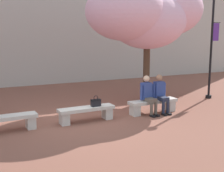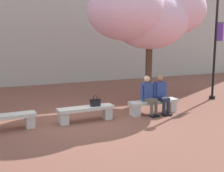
{
  "view_description": "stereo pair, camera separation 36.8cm",
  "coord_description": "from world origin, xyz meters",
  "views": [
    {
      "loc": [
        -3.14,
        -8.7,
        2.77
      ],
      "look_at": [
        0.95,
        0.2,
        1.0
      ],
      "focal_mm": 50.0,
      "sensor_mm": 36.0,
      "label": 1
    },
    {
      "loc": [
        -2.81,
        -8.85,
        2.77
      ],
      "look_at": [
        0.95,
        0.2,
        1.0
      ],
      "focal_mm": 50.0,
      "sensor_mm": 36.0,
      "label": 2
    }
  ],
  "objects": [
    {
      "name": "stone_bench_near_west",
      "position": [
        0.0,
        0.0,
        0.3
      ],
      "size": [
        1.77,
        0.49,
        0.45
      ],
      "color": "beige",
      "rests_on": "ground"
    },
    {
      "name": "stone_bench_center",
      "position": [
        2.38,
        0.0,
        0.3
      ],
      "size": [
        1.77,
        0.49,
        0.45
      ],
      "color": "beige",
      "rests_on": "ground"
    },
    {
      "name": "lamp_post_with_banner",
      "position": [
        5.73,
        1.04,
        2.51
      ],
      "size": [
        0.54,
        0.28,
        4.19
      ],
      "color": "black",
      "rests_on": "ground"
    },
    {
      "name": "handbag",
      "position": [
        0.3,
        -0.02,
        0.58
      ],
      "size": [
        0.3,
        0.15,
        0.34
      ],
      "color": "black",
      "rests_on": "stone_bench_near_west"
    },
    {
      "name": "ground_plane",
      "position": [
        0.0,
        0.0,
        0.0
      ],
      "size": [
        100.0,
        100.0,
        0.0
      ],
      "primitive_type": "plane",
      "color": "brown"
    },
    {
      "name": "stone_bench_west_end",
      "position": [
        -2.38,
        0.0,
        0.3
      ],
      "size": [
        1.77,
        0.49,
        0.45
      ],
      "color": "beige",
      "rests_on": "ground"
    },
    {
      "name": "cherry_tree_main",
      "position": [
        3.02,
        1.64,
        3.36
      ],
      "size": [
        4.79,
        3.26,
        4.59
      ],
      "color": "#473323",
      "rests_on": "ground"
    },
    {
      "name": "person_seated_left",
      "position": [
        2.14,
        -0.05,
        0.7
      ],
      "size": [
        0.51,
        0.72,
        1.29
      ],
      "color": "black",
      "rests_on": "ground"
    },
    {
      "name": "person_seated_right",
      "position": [
        2.63,
        -0.05,
        0.7
      ],
      "size": [
        0.51,
        0.69,
        1.29
      ],
      "color": "black",
      "rests_on": "ground"
    }
  ]
}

